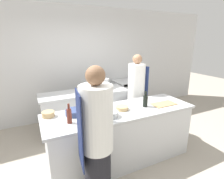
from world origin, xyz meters
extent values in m
plane|color=#A89E8E|center=(0.00, 0.00, 0.00)|extent=(16.00, 16.00, 0.00)
cube|color=silver|center=(0.00, 2.13, 1.40)|extent=(8.00, 0.06, 2.80)
cube|color=silver|center=(0.00, 0.00, 0.44)|extent=(2.35, 0.74, 0.88)
cube|color=#B7BABC|center=(0.00, 0.00, 0.90)|extent=(2.45, 0.77, 0.04)
cube|color=silver|center=(-0.24, 1.24, 0.44)|extent=(1.81, 0.59, 0.88)
cube|color=silver|center=(-0.24, 1.24, 0.90)|extent=(1.89, 0.61, 0.04)
cube|color=silver|center=(1.22, 1.77, 0.45)|extent=(0.82, 0.63, 0.91)
cube|color=black|center=(1.22, 1.46, 0.25)|extent=(0.65, 0.01, 0.32)
cube|color=black|center=(1.22, 1.46, 0.87)|extent=(0.70, 0.01, 0.06)
cylinder|color=black|center=(-0.67, -0.65, 0.41)|extent=(0.31, 0.31, 0.81)
cylinder|color=silver|center=(-0.67, -0.65, 1.18)|extent=(0.36, 0.36, 0.74)
cube|color=#19234C|center=(-0.85, -0.62, 1.08)|extent=(0.06, 0.34, 0.86)
sphere|color=brown|center=(-0.67, -0.65, 1.66)|extent=(0.21, 0.21, 0.21)
cylinder|color=black|center=(0.72, 0.67, 0.40)|extent=(0.30, 0.30, 0.79)
cylinder|color=white|center=(0.72, 0.67, 1.16)|extent=(0.35, 0.35, 0.74)
cube|color=navy|center=(0.89, 0.72, 1.06)|extent=(0.10, 0.32, 0.84)
sphere|color=#9E7051|center=(0.72, 0.67, 1.63)|extent=(0.19, 0.19, 0.19)
cylinder|color=#2D5175|center=(-0.36, -0.29, 1.02)|extent=(0.08, 0.08, 0.21)
cylinder|color=#2D5175|center=(-0.36, -0.29, 1.17)|extent=(0.04, 0.04, 0.08)
cylinder|color=#5B2319|center=(-0.85, -0.10, 1.02)|extent=(0.07, 0.07, 0.20)
cylinder|color=#5B2319|center=(-0.85, -0.10, 1.16)|extent=(0.03, 0.03, 0.08)
cylinder|color=black|center=(0.43, -0.05, 1.02)|extent=(0.08, 0.08, 0.19)
cylinder|color=black|center=(0.43, -0.05, 1.15)|extent=(0.04, 0.04, 0.08)
cylinder|color=tan|center=(-1.08, 0.24, 0.96)|extent=(0.18, 0.18, 0.08)
cylinder|color=tan|center=(0.01, 0.01, 0.95)|extent=(0.20, 0.20, 0.06)
cylinder|color=#B7BABC|center=(-0.26, -0.15, 0.96)|extent=(0.22, 0.22, 0.08)
cylinder|color=navy|center=(-0.72, 0.14, 0.96)|extent=(0.27, 0.27, 0.08)
cube|color=tan|center=(0.78, -0.10, 0.93)|extent=(0.43, 0.23, 0.01)
cylinder|color=silver|center=(0.23, 1.34, 1.03)|extent=(0.29, 0.29, 0.23)
camera|label=1|loc=(-1.27, -2.27, 2.01)|focal=28.00mm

